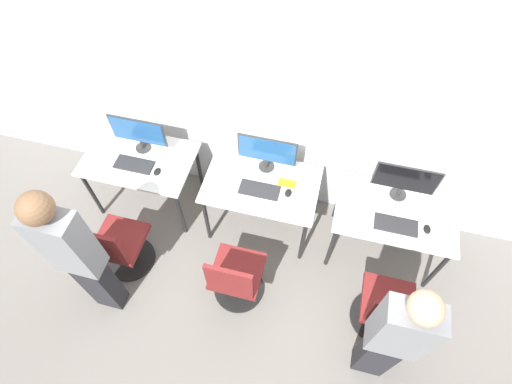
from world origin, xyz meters
The scene contains 20 objects.
ground_plane centered at (0.00, 0.00, 0.00)m, with size 20.00×20.00×0.00m, color slate.
wall_back centered at (0.00, 0.80, 1.40)m, with size 12.00×0.05×2.80m.
desk_left centered at (-1.22, 0.34, 0.65)m, with size 1.05×0.67×0.74m.
monitor_left centered at (-1.22, 0.47, 0.96)m, with size 0.54×0.15×0.39m.
keyboard_left centered at (-1.22, 0.25, 0.75)m, with size 0.37×0.16×0.02m.
mouse_left centered at (-0.98, 0.22, 0.75)m, with size 0.06×0.09×0.03m.
office_chair_left centered at (-1.17, -0.45, 0.37)m, with size 0.48×0.48×0.89m.
person_left centered at (-1.16, -0.81, 0.97)m, with size 0.36×0.23×1.76m.
desk_center centered at (0.00, 0.34, 0.65)m, with size 1.05×0.67×0.74m.
monitor_center centered at (0.00, 0.54, 0.96)m, with size 0.54×0.15×0.39m.
keyboard_center centered at (0.00, 0.26, 0.75)m, with size 0.37×0.16×0.02m.
mouse_center centered at (0.26, 0.28, 0.75)m, with size 0.06×0.09×0.03m.
office_chair_center centered at (-0.03, -0.48, 0.37)m, with size 0.48×0.48×0.89m.
desk_right centered at (1.22, 0.34, 0.65)m, with size 1.05×0.67×0.74m.
monitor_right centered at (1.22, 0.52, 0.96)m, with size 0.54×0.15×0.39m.
keyboard_right centered at (1.22, 0.19, 0.75)m, with size 0.37×0.16×0.02m.
mouse_right centered at (1.48, 0.21, 0.75)m, with size 0.06×0.09×0.03m.
office_chair_right centered at (1.28, -0.43, 0.37)m, with size 0.48×0.48×0.89m.
person_right centered at (1.23, -0.80, 0.87)m, with size 0.36×0.21×1.60m.
placard_center centered at (0.23, 0.37, 0.78)m, with size 0.16×0.03×0.08m.
Camera 1 is at (0.47, -1.73, 3.73)m, focal length 28.00 mm.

